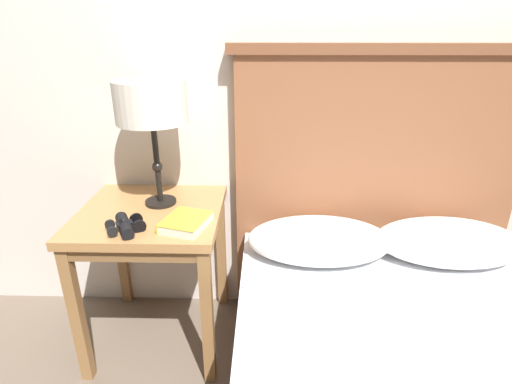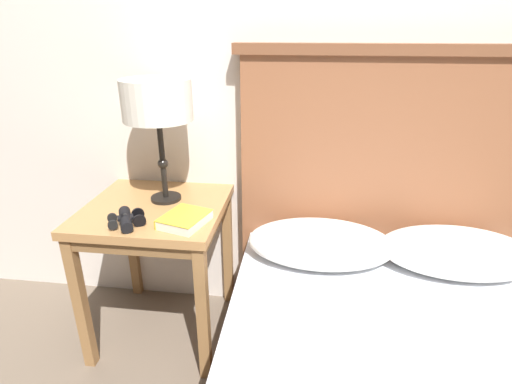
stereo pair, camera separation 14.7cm
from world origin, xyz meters
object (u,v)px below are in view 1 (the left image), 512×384
at_px(table_lamp, 151,105).
at_px(book_on_nightstand, 185,223).
at_px(binoculars_pair, 125,225).
at_px(nightstand, 153,228).

relative_size(table_lamp, book_on_nightstand, 2.38).
bearing_deg(book_on_nightstand, binoculars_pair, -170.82).
distance_m(nightstand, table_lamp, 0.51).
xyz_separation_m(nightstand, table_lamp, (0.03, 0.06, 0.50)).
bearing_deg(binoculars_pair, table_lamp, 74.56).
xyz_separation_m(nightstand, book_on_nightstand, (0.18, -0.16, 0.11)).
bearing_deg(binoculars_pair, book_on_nightstand, 9.18).
bearing_deg(table_lamp, book_on_nightstand, -55.66).
height_order(nightstand, book_on_nightstand, book_on_nightstand).
height_order(book_on_nightstand, binoculars_pair, binoculars_pair).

